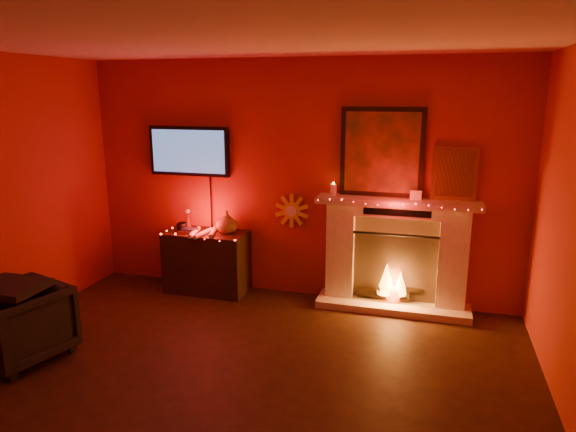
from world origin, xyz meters
name	(u,v)px	position (x,y,z in m)	size (l,w,h in m)	color
room	(201,240)	(0.00, 0.00, 1.35)	(5.00, 5.00, 5.00)	black
fireplace	(395,244)	(1.14, 2.39, 0.72)	(1.72, 0.40, 2.18)	silver
tv	(189,151)	(-1.30, 2.45, 1.65)	(1.00, 0.07, 1.24)	black
sunburst_clock	(292,211)	(-0.05, 2.48, 1.00)	(0.40, 0.03, 0.40)	gold
console_table	(208,259)	(-1.02, 2.26, 0.40)	(0.96, 0.56, 0.99)	black
armchair	(20,324)	(-1.95, 0.32, 0.33)	(0.71, 0.73, 0.67)	black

